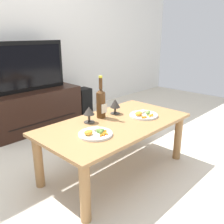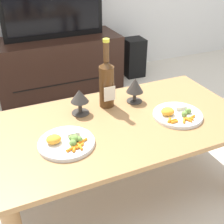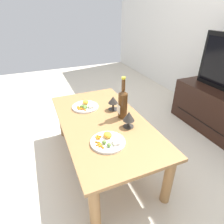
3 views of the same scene
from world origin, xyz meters
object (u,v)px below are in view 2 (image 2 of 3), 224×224
tv_screen (52,3)px  wine_bottle (107,82)px  tv_stand (58,64)px  goblet_right (135,86)px  dinner_plate_right (177,114)px  floor_speaker (134,57)px  dinner_plate_left (67,142)px  goblet_left (80,98)px  dining_table (119,134)px

tv_screen → wine_bottle: bearing=-91.9°
wine_bottle → tv_stand: bearing=88.1°
goblet_right → dinner_plate_right: (0.12, -0.23, -0.08)m
floor_speaker → dinner_plate_right: bearing=-108.0°
tv_stand → wine_bottle: (-0.04, -1.22, 0.34)m
tv_screen → dinner_plate_left: size_ratio=3.46×
goblet_left → goblet_right: goblet_right is taller
dining_table → wine_bottle: 0.28m
dinner_plate_left → floor_speaker: bearing=52.9°
dinner_plate_left → tv_stand: bearing=77.2°
tv_screen → wine_bottle: tv_screen is taller
floor_speaker → dinner_plate_right: size_ratio=1.54×
tv_screen → goblet_left: bearing=-99.0°
tv_screen → dinner_plate_left: bearing=-102.9°
dining_table → tv_stand: size_ratio=1.14×
wine_bottle → goblet_left: 0.16m
tv_stand → dinner_plate_right: bearing=-80.8°
tv_stand → dinner_plate_left: bearing=-102.8°
dinner_plate_left → dinner_plate_right: bearing=0.0°
tv_stand → dinner_plate_right: dinner_plate_right is taller
dining_table → dinner_plate_right: bearing=-14.2°
tv_screen → goblet_left: 1.28m
goblet_left → dinner_plate_right: (0.43, -0.23, -0.08)m
dinner_plate_right → goblet_right: bearing=118.6°
tv_screen → floor_speaker: tv_screen is taller
dining_table → dinner_plate_right: size_ratio=5.09×
tv_stand → wine_bottle: size_ratio=3.08×
goblet_left → dining_table: bearing=-46.2°
tv_screen → dinner_plate_left: 1.54m
floor_speaker → dinner_plate_left: (-1.11, -1.47, 0.27)m
wine_bottle → goblet_left: bearing=-172.2°
tv_screen → dinner_plate_right: bearing=-80.8°
wine_bottle → dinner_plate_right: bearing=-41.7°
goblet_left → tv_stand: bearing=81.0°
wine_bottle → goblet_right: 0.16m
tv_stand → wine_bottle: wine_bottle is taller
dining_table → dinner_plate_left: 0.31m
tv_stand → tv_screen: size_ratio=1.30×
wine_bottle → goblet_left: size_ratio=2.72×
tv_stand → goblet_right: bearing=-84.8°
dining_table → goblet_right: size_ratio=9.22×
wine_bottle → floor_speaker: bearing=56.3°
tv_screen → goblet_right: bearing=-84.8°
dinner_plate_left → dining_table: bearing=14.1°
dining_table → tv_stand: 1.40m
tv_stand → goblet_right: size_ratio=8.10×
tv_screen → goblet_right: (0.11, -1.24, -0.23)m
tv_stand → goblet_left: bearing=-99.0°
dinner_plate_right → goblet_left: bearing=152.4°
dinner_plate_left → goblet_right: bearing=26.8°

